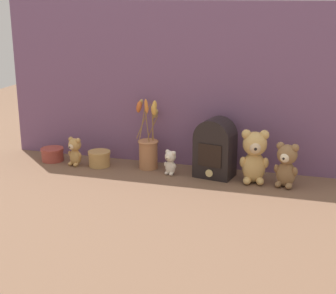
{
  "coord_description": "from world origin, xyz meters",
  "views": [
    {
      "loc": [
        0.62,
        -2.1,
        0.78
      ],
      "look_at": [
        0.0,
        0.02,
        0.12
      ],
      "focal_mm": 55.0,
      "sensor_mm": 36.0,
      "label": 1
    }
  ],
  "objects_px": {
    "teddy_bear_large": "(254,155)",
    "teddy_bear_tiny": "(170,162)",
    "decorative_tin_short": "(52,154)",
    "vintage_radio": "(215,147)",
    "teddy_bear_medium": "(286,164)",
    "teddy_bear_small": "(75,151)",
    "decorative_tin_tall": "(99,158)",
    "flower_vase": "(148,148)"
  },
  "relations": [
    {
      "from": "teddy_bear_large",
      "to": "flower_vase",
      "type": "height_order",
      "value": "flower_vase"
    },
    {
      "from": "teddy_bear_tiny",
      "to": "decorative_tin_short",
      "type": "relative_size",
      "value": 1.03
    },
    {
      "from": "teddy_bear_medium",
      "to": "teddy_bear_small",
      "type": "height_order",
      "value": "teddy_bear_medium"
    },
    {
      "from": "teddy_bear_medium",
      "to": "decorative_tin_short",
      "type": "relative_size",
      "value": 1.72
    },
    {
      "from": "teddy_bear_small",
      "to": "teddy_bear_tiny",
      "type": "bearing_deg",
      "value": 0.34
    },
    {
      "from": "decorative_tin_tall",
      "to": "teddy_bear_large",
      "type": "bearing_deg",
      "value": -1.48
    },
    {
      "from": "flower_vase",
      "to": "vintage_radio",
      "type": "bearing_deg",
      "value": -4.4
    },
    {
      "from": "vintage_radio",
      "to": "decorative_tin_short",
      "type": "distance_m",
      "value": 0.81
    },
    {
      "from": "teddy_bear_large",
      "to": "decorative_tin_short",
      "type": "xyz_separation_m",
      "value": [
        -0.98,
        0.03,
        -0.09
      ]
    },
    {
      "from": "flower_vase",
      "to": "decorative_tin_tall",
      "type": "bearing_deg",
      "value": -170.64
    },
    {
      "from": "teddy_bear_large",
      "to": "vintage_radio",
      "type": "height_order",
      "value": "vintage_radio"
    },
    {
      "from": "teddy_bear_small",
      "to": "decorative_tin_short",
      "type": "distance_m",
      "value": 0.15
    },
    {
      "from": "teddy_bear_medium",
      "to": "teddy_bear_small",
      "type": "relative_size",
      "value": 1.39
    },
    {
      "from": "teddy_bear_large",
      "to": "teddy_bear_medium",
      "type": "height_order",
      "value": "teddy_bear_large"
    },
    {
      "from": "teddy_bear_large",
      "to": "decorative_tin_short",
      "type": "relative_size",
      "value": 2.1
    },
    {
      "from": "teddy_bear_medium",
      "to": "decorative_tin_short",
      "type": "distance_m",
      "value": 1.12
    },
    {
      "from": "teddy_bear_large",
      "to": "decorative_tin_tall",
      "type": "relative_size",
      "value": 2.21
    },
    {
      "from": "teddy_bear_tiny",
      "to": "decorative_tin_short",
      "type": "height_order",
      "value": "teddy_bear_tiny"
    },
    {
      "from": "teddy_bear_large",
      "to": "teddy_bear_tiny",
      "type": "bearing_deg",
      "value": -179.71
    },
    {
      "from": "teddy_bear_large",
      "to": "decorative_tin_tall",
      "type": "xyz_separation_m",
      "value": [
        -0.73,
        0.02,
        -0.09
      ]
    },
    {
      "from": "teddy_bear_small",
      "to": "flower_vase",
      "type": "height_order",
      "value": "flower_vase"
    },
    {
      "from": "teddy_bear_small",
      "to": "teddy_bear_tiny",
      "type": "xyz_separation_m",
      "value": [
        0.47,
        0.0,
        -0.01
      ]
    },
    {
      "from": "teddy_bear_medium",
      "to": "decorative_tin_tall",
      "type": "distance_m",
      "value": 0.87
    },
    {
      "from": "teddy_bear_large",
      "to": "vintage_radio",
      "type": "distance_m",
      "value": 0.18
    },
    {
      "from": "vintage_radio",
      "to": "teddy_bear_medium",
      "type": "bearing_deg",
      "value": -8.08
    },
    {
      "from": "teddy_bear_medium",
      "to": "teddy_bear_tiny",
      "type": "distance_m",
      "value": 0.51
    },
    {
      "from": "teddy_bear_small",
      "to": "teddy_bear_large",
      "type": "bearing_deg",
      "value": 0.32
    },
    {
      "from": "teddy_bear_small",
      "to": "teddy_bear_tiny",
      "type": "height_order",
      "value": "teddy_bear_small"
    },
    {
      "from": "teddy_bear_tiny",
      "to": "vintage_radio",
      "type": "height_order",
      "value": "vintage_radio"
    },
    {
      "from": "teddy_bear_tiny",
      "to": "flower_vase",
      "type": "xyz_separation_m",
      "value": [
        -0.12,
        0.06,
        0.04
      ]
    },
    {
      "from": "flower_vase",
      "to": "decorative_tin_short",
      "type": "distance_m",
      "value": 0.49
    },
    {
      "from": "teddy_bear_small",
      "to": "teddy_bear_tiny",
      "type": "relative_size",
      "value": 1.2
    },
    {
      "from": "teddy_bear_medium",
      "to": "decorative_tin_tall",
      "type": "height_order",
      "value": "teddy_bear_medium"
    },
    {
      "from": "teddy_bear_large",
      "to": "teddy_bear_small",
      "type": "bearing_deg",
      "value": -179.68
    },
    {
      "from": "teddy_bear_tiny",
      "to": "flower_vase",
      "type": "height_order",
      "value": "flower_vase"
    },
    {
      "from": "teddy_bear_large",
      "to": "vintage_radio",
      "type": "xyz_separation_m",
      "value": [
        -0.18,
        0.03,
        0.01
      ]
    },
    {
      "from": "vintage_radio",
      "to": "teddy_bear_small",
      "type": "bearing_deg",
      "value": -176.81
    },
    {
      "from": "teddy_bear_large",
      "to": "teddy_bear_medium",
      "type": "xyz_separation_m",
      "value": [
        0.14,
        -0.01,
        -0.02
      ]
    },
    {
      "from": "teddy_bear_small",
      "to": "decorative_tin_short",
      "type": "xyz_separation_m",
      "value": [
        -0.14,
        0.03,
        -0.04
      ]
    },
    {
      "from": "vintage_radio",
      "to": "decorative_tin_tall",
      "type": "height_order",
      "value": "vintage_radio"
    },
    {
      "from": "vintage_radio",
      "to": "decorative_tin_tall",
      "type": "relative_size",
      "value": 2.51
    },
    {
      "from": "teddy_bear_medium",
      "to": "vintage_radio",
      "type": "xyz_separation_m",
      "value": [
        -0.31,
        0.04,
        0.03
      ]
    }
  ]
}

